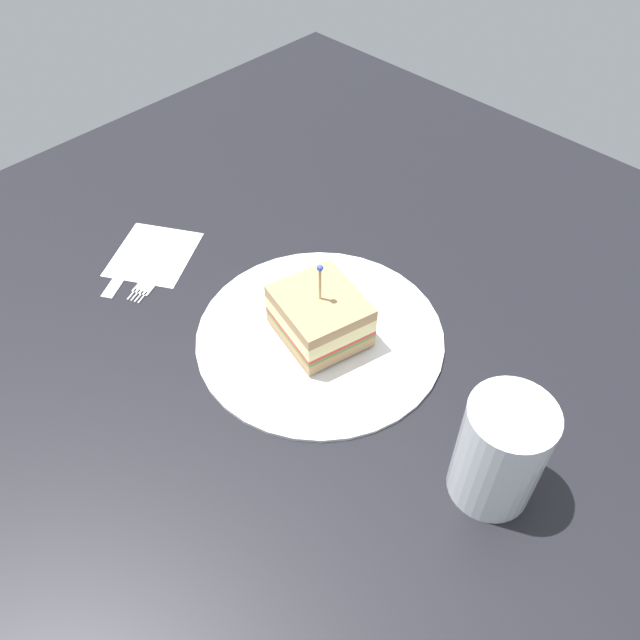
% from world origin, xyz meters
% --- Properties ---
extents(ground_plane, '(1.14, 1.14, 0.02)m').
position_xyz_m(ground_plane, '(0.00, 0.00, -0.01)').
color(ground_plane, black).
extents(plate, '(0.28, 0.28, 0.01)m').
position_xyz_m(plate, '(0.00, 0.00, 0.00)').
color(plate, white).
rests_on(plate, ground_plane).
extents(sandwich_half_center, '(0.11, 0.11, 0.10)m').
position_xyz_m(sandwich_half_center, '(-0.00, -0.00, 0.04)').
color(sandwich_half_center, tan).
rests_on(sandwich_half_center, plate).
extents(drink_glass, '(0.08, 0.08, 0.12)m').
position_xyz_m(drink_glass, '(-0.02, -0.24, 0.05)').
color(drink_glass, gold).
rests_on(drink_glass, ground_plane).
extents(napkin, '(0.14, 0.14, 0.00)m').
position_xyz_m(napkin, '(-0.05, 0.25, 0.00)').
color(napkin, white).
rests_on(napkin, ground_plane).
extents(fork, '(0.12, 0.06, 0.00)m').
position_xyz_m(fork, '(-0.07, 0.22, 0.00)').
color(fork, silver).
rests_on(fork, ground_plane).
extents(knife, '(0.11, 0.07, 0.00)m').
position_xyz_m(knife, '(-0.09, 0.25, 0.00)').
color(knife, silver).
rests_on(knife, ground_plane).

